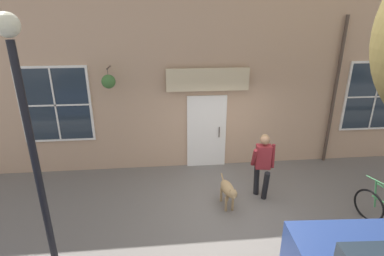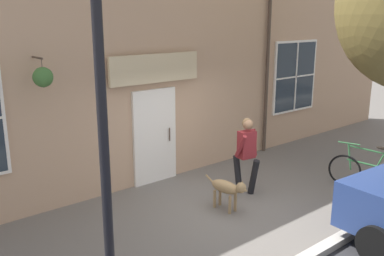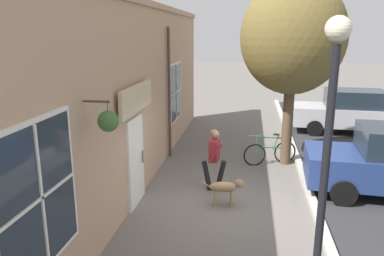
{
  "view_description": "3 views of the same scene",
  "coord_description": "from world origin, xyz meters",
  "px_view_note": "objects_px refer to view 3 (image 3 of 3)",
  "views": [
    {
      "loc": [
        5.63,
        -1.57,
        4.12
      ],
      "look_at": [
        -1.2,
        -0.88,
        1.54
      ],
      "focal_mm": 28.0,
      "sensor_mm": 36.0,
      "label": 1
    },
    {
      "loc": [
        5.32,
        -5.51,
        3.59
      ],
      "look_at": [
        -0.74,
        -0.49,
        1.54
      ],
      "focal_mm": 40.0,
      "sensor_mm": 36.0,
      "label": 2
    },
    {
      "loc": [
        0.41,
        -8.36,
        3.97
      ],
      "look_at": [
        -1.13,
        1.61,
        1.4
      ],
      "focal_mm": 35.0,
      "sensor_mm": 36.0,
      "label": 3
    }
  ],
  "objects_px": {
    "dog_on_leash": "(226,187)",
    "street_tree_by_curb": "(291,39)",
    "pedestrian_walking": "(214,154)",
    "parked_car_far_end": "(350,111)",
    "leaning_bicycle": "(270,152)",
    "street_lamp": "(329,128)"
  },
  "relations": [
    {
      "from": "dog_on_leash",
      "to": "street_tree_by_curb",
      "type": "height_order",
      "value": "street_tree_by_curb"
    },
    {
      "from": "dog_on_leash",
      "to": "street_tree_by_curb",
      "type": "relative_size",
      "value": 0.19
    },
    {
      "from": "pedestrian_walking",
      "to": "parked_car_far_end",
      "type": "bearing_deg",
      "value": 53.63
    },
    {
      "from": "leaning_bicycle",
      "to": "street_lamp",
      "type": "distance_m",
      "value": 6.87
    },
    {
      "from": "street_tree_by_curb",
      "to": "street_lamp",
      "type": "height_order",
      "value": "street_tree_by_curb"
    },
    {
      "from": "pedestrian_walking",
      "to": "leaning_bicycle",
      "type": "height_order",
      "value": "pedestrian_walking"
    },
    {
      "from": "street_lamp",
      "to": "dog_on_leash",
      "type": "bearing_deg",
      "value": 114.29
    },
    {
      "from": "street_tree_by_curb",
      "to": "parked_car_far_end",
      "type": "distance_m",
      "value": 5.89
    },
    {
      "from": "leaning_bicycle",
      "to": "street_lamp",
      "type": "xyz_separation_m",
      "value": [
        0.33,
        -6.43,
        2.41
      ]
    },
    {
      "from": "parked_car_far_end",
      "to": "pedestrian_walking",
      "type": "bearing_deg",
      "value": -126.37
    },
    {
      "from": "dog_on_leash",
      "to": "street_lamp",
      "type": "height_order",
      "value": "street_lamp"
    },
    {
      "from": "pedestrian_walking",
      "to": "street_tree_by_curb",
      "type": "xyz_separation_m",
      "value": [
        1.95,
        2.41,
        2.82
      ]
    },
    {
      "from": "parked_car_far_end",
      "to": "leaning_bicycle",
      "type": "bearing_deg",
      "value": -127.41
    },
    {
      "from": "pedestrian_walking",
      "to": "street_tree_by_curb",
      "type": "bearing_deg",
      "value": 50.93
    },
    {
      "from": "dog_on_leash",
      "to": "street_lamp",
      "type": "bearing_deg",
      "value": -65.71
    },
    {
      "from": "pedestrian_walking",
      "to": "dog_on_leash",
      "type": "distance_m",
      "value": 1.08
    },
    {
      "from": "leaning_bicycle",
      "to": "street_lamp",
      "type": "relative_size",
      "value": 0.39
    },
    {
      "from": "street_tree_by_curb",
      "to": "leaning_bicycle",
      "type": "xyz_separation_m",
      "value": [
        -0.43,
        -0.17,
        -3.4
      ]
    },
    {
      "from": "leaning_bicycle",
      "to": "street_lamp",
      "type": "bearing_deg",
      "value": -87.06
    },
    {
      "from": "pedestrian_walking",
      "to": "street_tree_by_curb",
      "type": "height_order",
      "value": "street_tree_by_curb"
    },
    {
      "from": "dog_on_leash",
      "to": "street_tree_by_curb",
      "type": "xyz_separation_m",
      "value": [
        1.59,
        3.28,
        3.33
      ]
    },
    {
      "from": "parked_car_far_end",
      "to": "street_lamp",
      "type": "bearing_deg",
      "value": -105.62
    }
  ]
}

